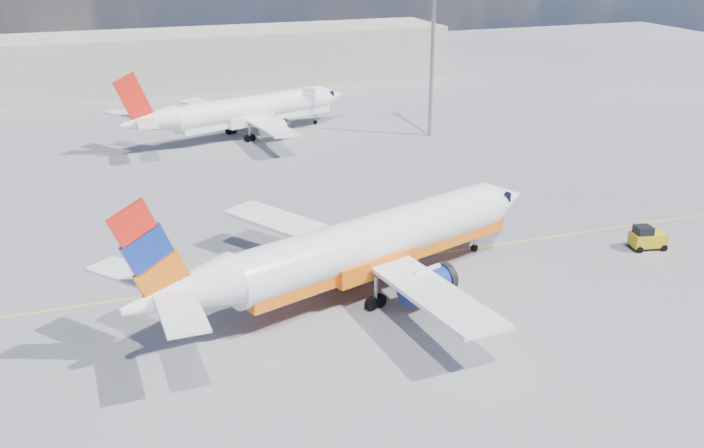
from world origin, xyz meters
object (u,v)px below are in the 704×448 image
object	(u,v)px
second_jet	(246,111)
gse_tug	(647,238)
traffic_cone	(244,291)
main_jet	(363,246)

from	to	relation	value
second_jet	gse_tug	bearing A→B (deg)	-81.84
second_jet	traffic_cone	distance (m)	42.01
main_jet	second_jet	distance (m)	43.15
main_jet	gse_tug	bearing A→B (deg)	-20.07
traffic_cone	second_jet	bearing A→B (deg)	77.25
second_jet	gse_tug	distance (m)	48.42
gse_tug	main_jet	bearing A→B (deg)	-170.95
gse_tug	second_jet	bearing A→B (deg)	125.98
gse_tug	traffic_cone	world-z (taller)	gse_tug
main_jet	traffic_cone	bearing A→B (deg)	144.35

